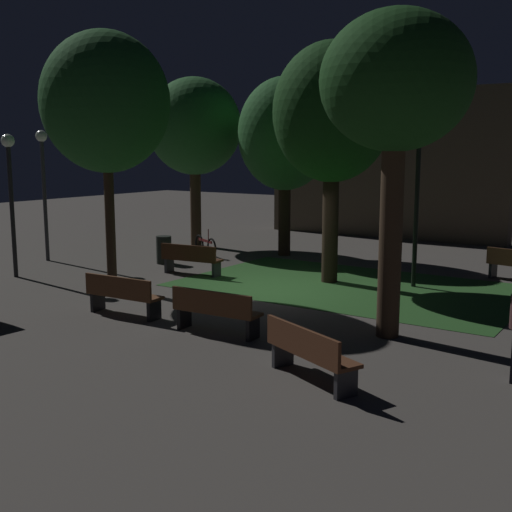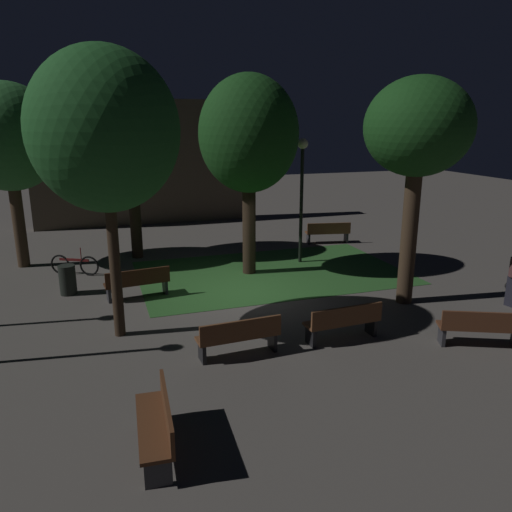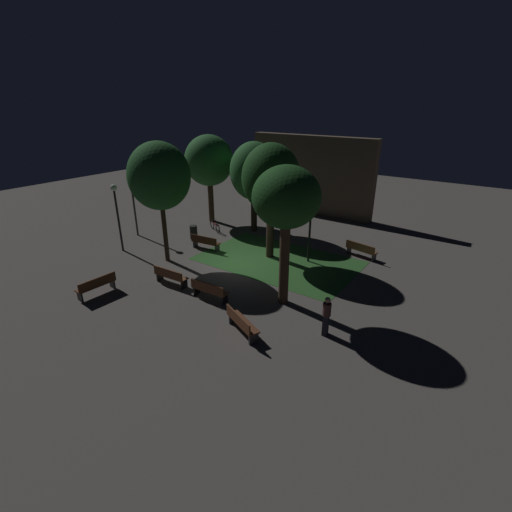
# 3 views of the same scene
# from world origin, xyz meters

# --- Properties ---
(ground_plane) EXTENTS (60.00, 60.00, 0.00)m
(ground_plane) POSITION_xyz_m (0.00, 0.00, 0.00)
(ground_plane) COLOR #56514C
(grass_lawn) EXTENTS (8.60, 5.40, 0.01)m
(grass_lawn) POSITION_xyz_m (1.49, 1.61, 0.01)
(grass_lawn) COLOR #2D6028
(grass_lawn) RESTS_ON ground
(bench_near_trees) EXTENTS (1.82, 0.57, 0.88)m
(bench_near_trees) POSITION_xyz_m (-1.24, -3.84, 0.48)
(bench_near_trees) COLOR brown
(bench_near_trees) RESTS_ON ground
(bench_by_lamp) EXTENTS (1.82, 0.57, 0.88)m
(bench_by_lamp) POSITION_xyz_m (1.25, -3.84, 0.48)
(bench_by_lamp) COLOR brown
(bench_by_lamp) RESTS_ON ground
(bench_back_row) EXTENTS (1.84, 0.68, 0.88)m
(bench_back_row) POSITION_xyz_m (-2.95, 0.53, 0.48)
(bench_back_row) COLOR #422314
(bench_back_row) RESTS_ON ground
(bench_lawn_edge) EXTENTS (1.84, 1.18, 0.88)m
(bench_lawn_edge) POSITION_xyz_m (3.99, -5.09, 0.48)
(bench_lawn_edge) COLOR brown
(bench_lawn_edge) RESTS_ON ground
(bench_front_left) EXTENTS (0.58, 1.82, 0.88)m
(bench_front_left) POSITION_xyz_m (-3.29, -6.43, 0.48)
(bench_front_left) COLOR #512D19
(bench_front_left) RESTS_ON ground
(bench_path_side) EXTENTS (1.86, 0.82, 0.88)m
(bench_path_side) POSITION_xyz_m (5.08, 4.69, 0.48)
(bench_path_side) COLOR brown
(bench_path_side) RESTS_ON ground
(tree_back_left) EXTENTS (2.76, 2.76, 6.00)m
(tree_back_left) POSITION_xyz_m (4.06, -2.12, 4.64)
(tree_back_left) COLOR #423021
(tree_back_left) RESTS_ON ground
(tree_left_canopy) EXTENTS (3.12, 3.12, 5.91)m
(tree_left_canopy) POSITION_xyz_m (-2.55, 5.00, 4.01)
(tree_left_canopy) COLOR #2D2116
(tree_left_canopy) RESTS_ON ground
(tree_tall_center) EXTENTS (3.40, 3.40, 6.13)m
(tree_tall_center) POSITION_xyz_m (-6.42, 5.05, 4.34)
(tree_tall_center) COLOR #423021
(tree_tall_center) RESTS_ON ground
(tree_right_canopy) EXTENTS (3.20, 3.20, 6.43)m
(tree_right_canopy) POSITION_xyz_m (-3.60, -1.88, 4.67)
(tree_right_canopy) COLOR #38281C
(tree_right_canopy) RESTS_ON ground
(tree_near_wall) EXTENTS (3.12, 3.12, 6.30)m
(tree_near_wall) POSITION_xyz_m (0.79, 1.84, 4.44)
(tree_near_wall) COLOR #2D2116
(tree_near_wall) RESTS_ON ground
(lamp_post_near_wall) EXTENTS (0.36, 0.36, 4.32)m
(lamp_post_near_wall) POSITION_xyz_m (2.90, 2.50, 2.96)
(lamp_post_near_wall) COLOR black
(lamp_post_near_wall) RESTS_ON ground
(lamp_post_path_center) EXTENTS (0.36, 0.36, 3.95)m
(lamp_post_path_center) POSITION_xyz_m (-6.87, -2.41, 2.74)
(lamp_post_path_center) COLOR black
(lamp_post_path_center) RESTS_ON ground
(lamp_post_plaza_west) EXTENTS (0.36, 0.36, 4.14)m
(lamp_post_plaza_west) POSITION_xyz_m (-8.35, -0.16, 2.85)
(lamp_post_plaza_west) COLOR #333338
(lamp_post_plaza_west) RESTS_ON ground
(trash_bin) EXTENTS (0.47, 0.47, 0.87)m
(trash_bin) POSITION_xyz_m (-4.85, 1.51, 0.43)
(trash_bin) COLOR black
(trash_bin) RESTS_ON ground
(bicycle) EXTENTS (1.52, 0.84, 0.93)m
(bicycle) POSITION_xyz_m (-4.70, 3.42, 0.34)
(bicycle) COLOR black
(bicycle) RESTS_ON ground
(pedestrian) EXTENTS (0.32, 0.32, 1.61)m
(pedestrian) POSITION_xyz_m (6.65, -3.31, 0.85)
(pedestrian) COLOR black
(pedestrian) RESTS_ON ground
(building_wall_backdrop) EXTENTS (10.02, 0.80, 5.86)m
(building_wall_backdrop) POSITION_xyz_m (-1.63, 11.29, 2.93)
(building_wall_backdrop) COLOR brown
(building_wall_backdrop) RESTS_ON ground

